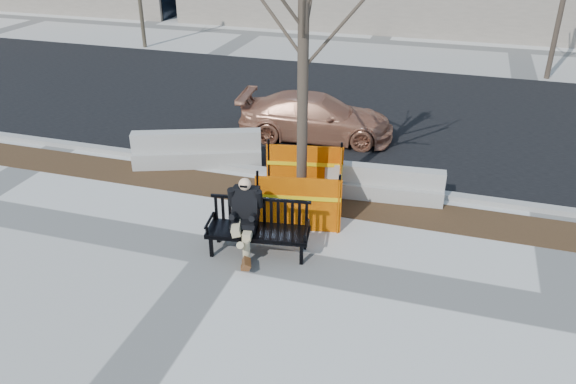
{
  "coord_description": "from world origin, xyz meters",
  "views": [
    {
      "loc": [
        3.9,
        -8.33,
        6.06
      ],
      "look_at": [
        1.07,
        0.81,
        1.07
      ],
      "focal_mm": 35.53,
      "sensor_mm": 36.0,
      "label": 1
    }
  ],
  "objects_px": {
    "tree_fence": "(301,211)",
    "jersey_barrier_left": "(199,165)",
    "jersey_barrier_right": "(381,198)",
    "bench": "(259,252)",
    "seated_man": "(246,250)",
    "sedan": "(316,138)"
  },
  "relations": [
    {
      "from": "bench",
      "to": "tree_fence",
      "type": "bearing_deg",
      "value": 71.08
    },
    {
      "from": "seated_man",
      "to": "tree_fence",
      "type": "height_order",
      "value": "tree_fence"
    },
    {
      "from": "sedan",
      "to": "jersey_barrier_left",
      "type": "height_order",
      "value": "sedan"
    },
    {
      "from": "tree_fence",
      "to": "bench",
      "type": "bearing_deg",
      "value": -100.27
    },
    {
      "from": "bench",
      "to": "jersey_barrier_left",
      "type": "relative_size",
      "value": 0.62
    },
    {
      "from": "seated_man",
      "to": "tree_fence",
      "type": "distance_m",
      "value": 1.89
    },
    {
      "from": "jersey_barrier_left",
      "to": "jersey_barrier_right",
      "type": "bearing_deg",
      "value": -25.94
    },
    {
      "from": "bench",
      "to": "sedan",
      "type": "height_order",
      "value": "sedan"
    },
    {
      "from": "tree_fence",
      "to": "sedan",
      "type": "xyz_separation_m",
      "value": [
        -0.77,
        4.15,
        0.0
      ]
    },
    {
      "from": "tree_fence",
      "to": "jersey_barrier_right",
      "type": "height_order",
      "value": "tree_fence"
    },
    {
      "from": "bench",
      "to": "jersey_barrier_right",
      "type": "distance_m",
      "value": 3.46
    },
    {
      "from": "tree_fence",
      "to": "jersey_barrier_left",
      "type": "xyz_separation_m",
      "value": [
        -3.14,
        1.51,
        0.0
      ]
    },
    {
      "from": "jersey_barrier_left",
      "to": "jersey_barrier_right",
      "type": "xyz_separation_m",
      "value": [
        4.7,
        -0.4,
        0.0
      ]
    },
    {
      "from": "bench",
      "to": "sedan",
      "type": "relative_size",
      "value": 0.46
    },
    {
      "from": "seated_man",
      "to": "jersey_barrier_right",
      "type": "height_order",
      "value": "seated_man"
    },
    {
      "from": "jersey_barrier_left",
      "to": "jersey_barrier_right",
      "type": "height_order",
      "value": "jersey_barrier_left"
    },
    {
      "from": "sedan",
      "to": "bench",
      "type": "bearing_deg",
      "value": 178.08
    },
    {
      "from": "seated_man",
      "to": "jersey_barrier_left",
      "type": "bearing_deg",
      "value": 119.09
    },
    {
      "from": "bench",
      "to": "tree_fence",
      "type": "relative_size",
      "value": 0.3
    },
    {
      "from": "seated_man",
      "to": "jersey_barrier_right",
      "type": "xyz_separation_m",
      "value": [
        2.14,
        2.9,
        0.0
      ]
    },
    {
      "from": "bench",
      "to": "seated_man",
      "type": "xyz_separation_m",
      "value": [
        -0.26,
        0.01,
        0.0
      ]
    },
    {
      "from": "seated_man",
      "to": "tree_fence",
      "type": "relative_size",
      "value": 0.23
    }
  ]
}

